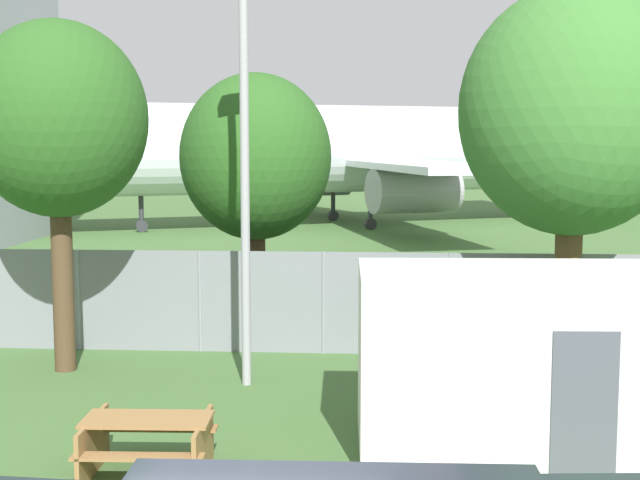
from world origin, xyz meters
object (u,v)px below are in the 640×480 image
Objects in this scene: portable_cabin at (515,360)px; tree_far_right at (573,113)px; airplane at (333,150)px; tree_near_hangar at (58,121)px; picnic_bench_near_cabin at (148,439)px; tree_behind_benches at (256,158)px.

portable_cabin is 0.62× the size of tree_far_right.
portable_cabin is (4.38, -33.20, -2.61)m from airplane.
portable_cabin is 0.68× the size of tree_near_hangar.
tree_near_hangar is 9.54m from tree_far_right.
tree_near_hangar is at bearing 119.89° from picnic_bench_near_cabin.
picnic_bench_near_cabin is (-4.88, -1.38, -0.80)m from portable_cabin.
portable_cabin is at bearing -57.20° from tree_behind_benches.
tree_near_hangar is at bearing 152.08° from portable_cabin.
portable_cabin is 6.09m from tree_far_right.
tree_behind_benches reaches higher than portable_cabin.
airplane is at bearing 83.31° from tree_near_hangar.
tree_near_hangar is at bearing -132.36° from tree_behind_benches.
tree_near_hangar is (-3.45, -29.45, 0.81)m from airplane.
tree_near_hangar is (-2.95, 5.13, 4.22)m from picnic_bench_near_cabin.
portable_cabin is 2.62× the size of picnic_bench_near_cabin.
tree_far_right reaches higher than picnic_bench_near_cabin.
tree_near_hangar is (-7.84, 3.76, 3.42)m from portable_cabin.
tree_far_right is (1.67, 4.64, 3.58)m from portable_cabin.
airplane is 5.15× the size of tree_far_right.
tree_behind_benches is at bearing 120.49° from portable_cabin.
tree_near_hangar reaches higher than picnic_bench_near_cabin.
picnic_bench_near_cabin is 0.26× the size of tree_near_hangar.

